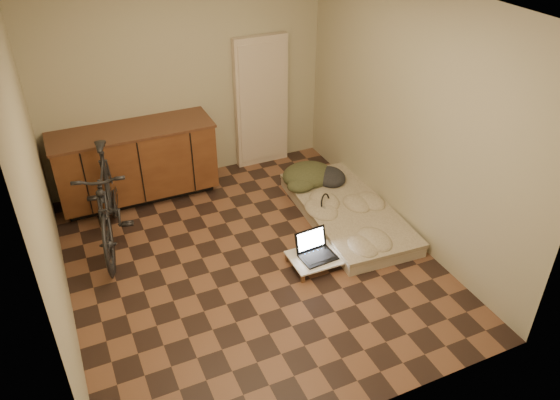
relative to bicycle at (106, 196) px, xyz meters
name	(u,v)px	position (x,y,z in m)	size (l,w,h in m)	color
room_shell	(246,148)	(1.20, -0.93, 0.73)	(3.50, 4.00, 2.60)	brown
cabinets	(136,163)	(0.45, 0.77, -0.10)	(1.84, 0.62, 0.91)	black
appliance_panel	(261,102)	(2.15, 1.01, 0.28)	(0.70, 0.10, 1.70)	beige
bicycle	(106,196)	(0.00, 0.00, 0.00)	(0.52, 1.77, 1.14)	black
futon	(347,212)	(2.50, -0.66, -0.49)	(1.02, 1.95, 0.16)	#BDAF97
clothing_pile	(314,170)	(2.42, 0.03, -0.27)	(0.67, 0.56, 0.27)	#383B22
headphones	(325,202)	(2.26, -0.57, -0.33)	(0.22, 0.20, 0.15)	black
lap_desk	(321,256)	(1.85, -1.26, -0.48)	(0.65, 0.43, 0.11)	brown
laptop	(316,251)	(1.79, -1.24, -0.41)	(0.37, 0.34, 0.24)	black
mouse	(340,251)	(2.04, -1.31, -0.44)	(0.07, 0.11, 0.04)	silver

